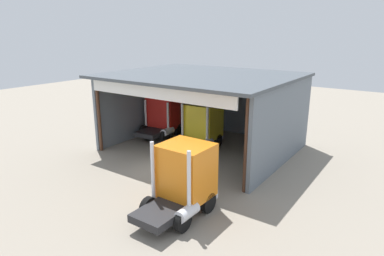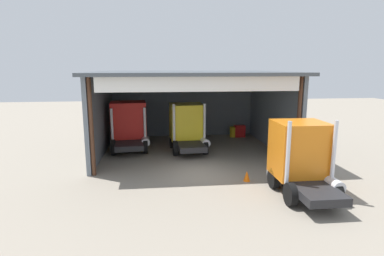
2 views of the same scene
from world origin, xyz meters
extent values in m
plane|color=gray|center=(0.00, 0.00, 0.00)|extent=(80.00, 80.00, 0.00)
cube|color=slate|center=(0.00, 10.03, 2.70)|extent=(12.20, 0.24, 5.41)
cube|color=slate|center=(-6.10, 5.01, 2.70)|extent=(0.24, 10.03, 5.41)
cube|color=slate|center=(6.10, 5.01, 2.70)|extent=(0.24, 10.03, 5.41)
cube|color=#474E55|center=(0.00, 4.61, 5.51)|extent=(12.80, 10.84, 0.20)
cylinder|color=#4C2D1E|center=(-5.85, 0.15, 2.70)|extent=(0.24, 0.24, 5.41)
cylinder|color=#4C2D1E|center=(5.85, 0.15, 2.70)|extent=(0.24, 0.24, 5.41)
cube|color=white|center=(0.00, -0.32, 5.06)|extent=(10.98, 0.12, 0.90)
cube|color=red|center=(-4.37, 5.80, 2.12)|extent=(2.63, 2.23, 2.67)
cube|color=black|center=(-4.45, 6.84, 2.59)|extent=(2.10, 0.23, 0.80)
cube|color=silver|center=(-4.45, 6.87, 0.69)|extent=(2.35, 0.34, 0.44)
cube|color=#232326|center=(-4.24, 4.25, 0.72)|extent=(2.07, 2.97, 0.36)
cylinder|color=silver|center=(-5.38, 4.54, 1.84)|extent=(0.18, 0.18, 2.62)
cylinder|color=silver|center=(-3.16, 4.72, 1.84)|extent=(0.18, 0.18, 2.62)
cylinder|color=silver|center=(-3.16, 4.63, 0.84)|extent=(0.65, 1.24, 0.56)
cylinder|color=black|center=(-5.48, 6.12, 0.54)|extent=(0.38, 1.09, 1.07)
cylinder|color=black|center=(-3.32, 6.29, 0.54)|extent=(0.38, 1.09, 1.07)
cylinder|color=black|center=(-5.33, 4.16, 0.54)|extent=(0.38, 1.09, 1.07)
cylinder|color=black|center=(-3.16, 4.33, 0.54)|extent=(0.38, 1.09, 1.07)
cube|color=yellow|center=(-0.18, 5.25, 2.04)|extent=(2.45, 2.30, 2.56)
cube|color=black|center=(-0.24, 6.36, 2.49)|extent=(2.00, 0.16, 0.77)
cube|color=silver|center=(-0.24, 6.39, 0.66)|extent=(2.24, 0.27, 0.44)
cube|color=#232326|center=(-0.10, 3.61, 0.69)|extent=(1.91, 3.07, 0.36)
cylinder|color=silver|center=(-1.18, 3.95, 1.98)|extent=(0.18, 0.18, 2.95)
cylinder|color=silver|center=(0.93, 4.06, 1.98)|extent=(0.18, 0.18, 2.95)
cylinder|color=silver|center=(0.94, 3.96, 0.81)|extent=(0.62, 1.23, 0.56)
cylinder|color=black|center=(-1.23, 5.64, 0.51)|extent=(0.35, 1.04, 1.02)
cylinder|color=black|center=(0.82, 5.74, 0.51)|extent=(0.35, 1.04, 1.02)
cylinder|color=black|center=(-1.13, 3.56, 0.51)|extent=(0.35, 1.04, 1.02)
cylinder|color=black|center=(0.92, 3.66, 0.51)|extent=(0.35, 1.04, 1.02)
cube|color=orange|center=(4.34, -3.21, 2.07)|extent=(2.35, 2.13, 2.62)
cube|color=black|center=(4.36, -2.14, 2.53)|extent=(1.98, 0.08, 0.79)
cube|color=silver|center=(4.36, -2.11, 0.65)|extent=(2.21, 0.19, 0.44)
cube|color=#232326|center=(4.32, -4.83, 0.68)|extent=(1.78, 2.97, 0.36)
cylinder|color=silver|center=(3.28, -4.40, 2.07)|extent=(0.18, 0.18, 3.13)
cylinder|color=silver|center=(5.38, -4.42, 2.07)|extent=(0.18, 0.18, 3.13)
cylinder|color=silver|center=(5.37, -4.54, 0.80)|extent=(0.57, 1.21, 0.56)
cylinder|color=black|center=(3.34, -2.77, 0.50)|extent=(0.31, 1.01, 1.01)
cylinder|color=black|center=(5.36, -2.80, 0.50)|extent=(0.31, 1.01, 1.01)
cylinder|color=black|center=(3.31, -4.82, 0.50)|extent=(0.31, 1.01, 1.01)
cylinder|color=black|center=(5.34, -4.84, 0.50)|extent=(0.31, 1.01, 1.01)
cylinder|color=gold|center=(4.16, 8.83, 0.44)|extent=(0.58, 0.58, 0.88)
cube|color=red|center=(4.72, 8.84, 0.50)|extent=(0.90, 0.60, 1.00)
cone|color=orange|center=(2.30, -1.71, 0.28)|extent=(0.36, 0.36, 0.56)
camera|label=1|loc=(13.05, -15.19, 8.43)|focal=31.27mm
camera|label=2|loc=(-2.34, -16.93, 5.87)|focal=29.32mm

